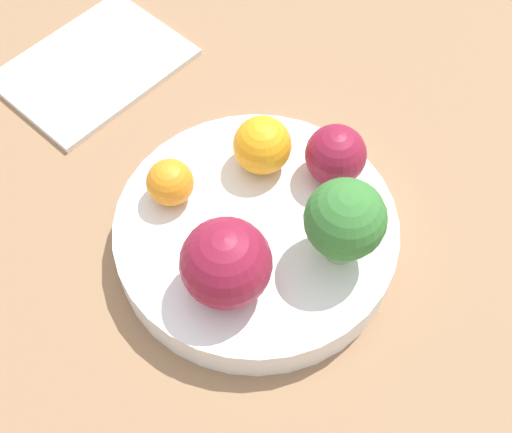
{
  "coord_description": "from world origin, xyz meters",
  "views": [
    {
      "loc": [
        0.1,
        -0.26,
        0.49
      ],
      "look_at": [
        0.0,
        0.0,
        0.06
      ],
      "focal_mm": 50.0,
      "sensor_mm": 36.0,
      "label": 1
    }
  ],
  "objects_px": {
    "bowl": "(256,235)",
    "apple_red": "(224,263)",
    "broccoli": "(343,227)",
    "orange_back": "(173,177)",
    "apple_green": "(336,155)",
    "orange_front": "(262,145)",
    "napkin": "(94,66)"
  },
  "relations": [
    {
      "from": "apple_red",
      "to": "orange_front",
      "type": "distance_m",
      "value": 0.11
    },
    {
      "from": "apple_green",
      "to": "napkin",
      "type": "bearing_deg",
      "value": 167.3
    },
    {
      "from": "bowl",
      "to": "orange_front",
      "type": "xyz_separation_m",
      "value": [
        -0.02,
        0.05,
        0.04
      ]
    },
    {
      "from": "orange_front",
      "to": "napkin",
      "type": "relative_size",
      "value": 0.23
    },
    {
      "from": "bowl",
      "to": "apple_red",
      "type": "xyz_separation_m",
      "value": [
        -0.0,
        -0.05,
        0.05
      ]
    },
    {
      "from": "broccoli",
      "to": "bowl",
      "type": "bearing_deg",
      "value": 175.53
    },
    {
      "from": "apple_green",
      "to": "orange_back",
      "type": "relative_size",
      "value": 1.31
    },
    {
      "from": "bowl",
      "to": "napkin",
      "type": "relative_size",
      "value": 1.11
    },
    {
      "from": "orange_front",
      "to": "napkin",
      "type": "height_order",
      "value": "orange_front"
    },
    {
      "from": "bowl",
      "to": "broccoli",
      "type": "distance_m",
      "value": 0.09
    },
    {
      "from": "broccoli",
      "to": "apple_green",
      "type": "bearing_deg",
      "value": 110.34
    },
    {
      "from": "apple_red",
      "to": "napkin",
      "type": "distance_m",
      "value": 0.27
    },
    {
      "from": "orange_front",
      "to": "broccoli",
      "type": "bearing_deg",
      "value": -36.2
    },
    {
      "from": "broccoli",
      "to": "orange_back",
      "type": "height_order",
      "value": "broccoli"
    },
    {
      "from": "bowl",
      "to": "broccoli",
      "type": "xyz_separation_m",
      "value": [
        0.06,
        -0.0,
        0.06
      ]
    },
    {
      "from": "broccoli",
      "to": "orange_back",
      "type": "distance_m",
      "value": 0.13
    },
    {
      "from": "apple_green",
      "to": "broccoli",
      "type": "bearing_deg",
      "value": -69.66
    },
    {
      "from": "bowl",
      "to": "orange_back",
      "type": "bearing_deg",
      "value": 175.83
    },
    {
      "from": "bowl",
      "to": "orange_back",
      "type": "distance_m",
      "value": 0.08
    },
    {
      "from": "apple_red",
      "to": "apple_green",
      "type": "distance_m",
      "value": 0.13
    },
    {
      "from": "apple_green",
      "to": "orange_back",
      "type": "distance_m",
      "value": 0.12
    },
    {
      "from": "orange_back",
      "to": "napkin",
      "type": "bearing_deg",
      "value": 140.2
    },
    {
      "from": "broccoli",
      "to": "apple_red",
      "type": "distance_m",
      "value": 0.08
    },
    {
      "from": "bowl",
      "to": "apple_red",
      "type": "relative_size",
      "value": 3.39
    },
    {
      "from": "orange_front",
      "to": "apple_green",
      "type": "bearing_deg",
      "value": 11.38
    },
    {
      "from": "orange_front",
      "to": "apple_red",
      "type": "bearing_deg",
      "value": -82.28
    },
    {
      "from": "apple_green",
      "to": "napkin",
      "type": "relative_size",
      "value": 0.24
    },
    {
      "from": "broccoli",
      "to": "orange_front",
      "type": "relative_size",
      "value": 1.6
    },
    {
      "from": "bowl",
      "to": "orange_front",
      "type": "bearing_deg",
      "value": 106.71
    },
    {
      "from": "apple_red",
      "to": "apple_green",
      "type": "xyz_separation_m",
      "value": [
        0.04,
        0.12,
        -0.01
      ]
    },
    {
      "from": "broccoli",
      "to": "napkin",
      "type": "xyz_separation_m",
      "value": [
        -0.27,
        0.12,
        -0.07
      ]
    },
    {
      "from": "napkin",
      "to": "bowl",
      "type": "bearing_deg",
      "value": -30.2
    }
  ]
}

